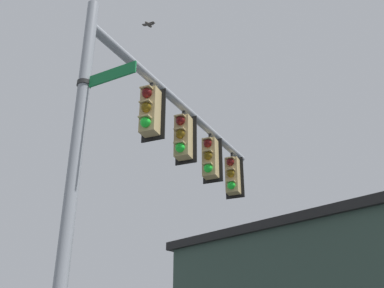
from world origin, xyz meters
The scene contains 8 objects.
signal_pole centered at (0.00, 0.00, 3.87)m, with size 0.21×0.21×7.75m, color gray.
mast_arm centered at (-0.39, -3.46, 7.22)m, with size 0.20×0.20×6.97m, color gray.
traffic_light_nearest_pole centered at (-0.23, -1.99, 6.43)m, with size 0.54×0.49×1.31m.
traffic_light_mid_inner centered at (-0.39, -3.39, 6.43)m, with size 0.54×0.49×1.31m.
traffic_light_mid_outer centered at (-0.55, -4.79, 6.43)m, with size 0.54×0.49×1.31m.
traffic_light_arm_end centered at (-0.70, -6.19, 6.43)m, with size 0.54×0.49×1.31m.
street_name_sign centered at (-0.34, 0.04, 5.96)m, with size 1.21×0.26×0.22m.
bird_flying centered at (-0.06, -2.05, 8.83)m, with size 0.37×0.25×0.12m.
Camera 1 is at (-4.30, 5.54, 1.60)m, focal length 43.33 mm.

